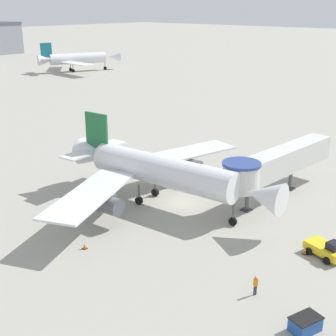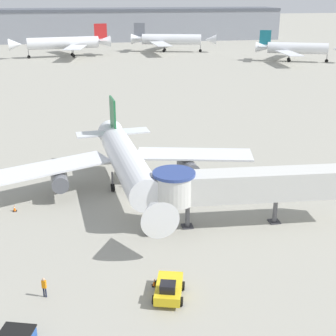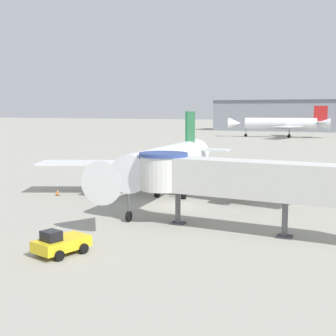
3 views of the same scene
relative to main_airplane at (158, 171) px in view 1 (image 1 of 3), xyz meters
name	(u,v)px [view 1 (image 1 of 3)]	position (x,y,z in m)	size (l,w,h in m)	color
ground_plane	(181,203)	(1.74, -1.98, -3.94)	(800.00, 800.00, 0.00)	#9E9B8E
main_airplane	(158,171)	(0.00, 0.00, 0.00)	(31.44, 26.94, 9.28)	silver
jet_bridge	(274,164)	(9.88, -8.95, 0.29)	(19.20, 4.34, 5.91)	silver
pushback_tug_yellow	(327,249)	(1.30, -19.50, -3.18)	(2.92, 3.98, 1.74)	yellow
service_container_blue	(305,324)	(-9.40, -22.74, -3.38)	(2.51, 2.00, 1.11)	#234C9E
traffic_cone_port_wing	(85,245)	(-12.27, -2.12, -3.60)	(0.43, 0.43, 0.70)	black
traffic_cone_near_nose	(305,251)	(0.43, -17.88, -3.60)	(0.42, 0.42, 0.70)	black
ground_crew_marshaller	(256,284)	(-8.03, -17.86, -2.96)	(0.37, 0.30, 1.69)	#1E2338
background_jet_teal_tail	(76,59)	(62.76, 95.64, 0.34)	(27.24, 29.62, 9.70)	silver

